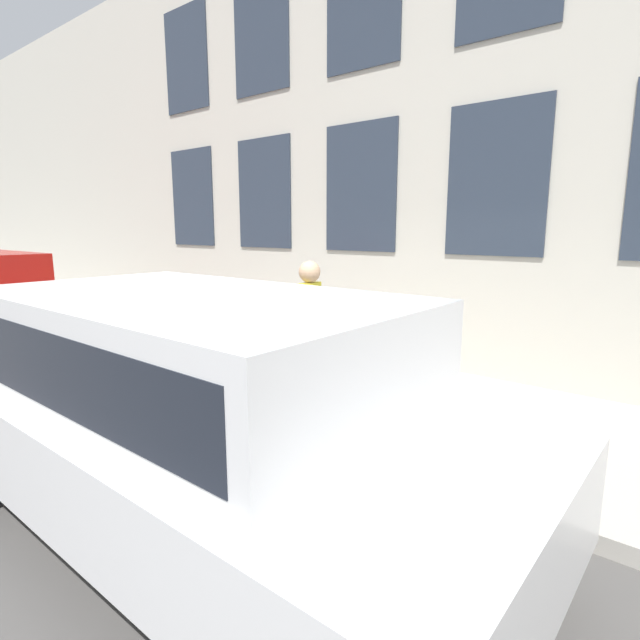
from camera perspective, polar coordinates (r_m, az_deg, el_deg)
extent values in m
plane|color=#514F4C|center=(5.49, -5.18, -13.16)|extent=(80.00, 80.00, 0.00)
cube|color=#B2ADA3|center=(6.56, 4.35, -8.40)|extent=(3.07, 60.00, 0.15)
cube|color=beige|center=(7.79, 12.42, 21.18)|extent=(0.30, 40.00, 7.34)
cube|color=#2D3847|center=(7.09, 19.47, 14.89)|extent=(0.03, 1.32, 1.96)
cube|color=#2D3847|center=(8.09, 4.60, 14.83)|extent=(0.03, 1.32, 1.96)
cube|color=#2D3847|center=(9.48, -6.42, 14.17)|extent=(0.03, 1.32, 1.96)
cube|color=#2D3847|center=(11.10, -14.38, 13.37)|extent=(0.03, 1.32, 1.96)
cube|color=#2D3847|center=(10.02, -6.79, 29.78)|extent=(0.03, 1.32, 1.96)
cube|color=#2D3847|center=(11.57, -15.06, 26.84)|extent=(0.03, 1.32, 1.96)
cylinder|color=gold|center=(5.61, 1.31, -10.72)|extent=(0.36, 0.36, 0.04)
cylinder|color=gold|center=(5.49, 1.33, -7.39)|extent=(0.27, 0.27, 0.72)
sphere|color=#A4891E|center=(5.39, 1.34, -3.73)|extent=(0.28, 0.28, 0.28)
cylinder|color=black|center=(5.37, 1.35, -2.86)|extent=(0.09, 0.09, 0.11)
cylinder|color=gold|center=(5.36, 2.88, -6.88)|extent=(0.09, 0.10, 0.09)
cylinder|color=gold|center=(5.58, -0.16, -6.17)|extent=(0.09, 0.10, 0.09)
cylinder|color=navy|center=(6.19, -1.66, -4.98)|extent=(0.12, 0.12, 0.79)
cylinder|color=navy|center=(6.31, -0.67, -4.67)|extent=(0.12, 0.12, 0.79)
cube|color=yellow|center=(6.10, -1.18, 1.48)|extent=(0.22, 0.15, 0.60)
cylinder|color=yellow|center=(5.98, -2.14, 1.45)|extent=(0.09, 0.09, 0.57)
cylinder|color=yellow|center=(6.21, -0.26, 1.79)|extent=(0.09, 0.09, 0.57)
sphere|color=tan|center=(6.05, -1.20, 5.52)|extent=(0.26, 0.26, 0.26)
cylinder|color=black|center=(5.75, -17.03, -8.32)|extent=(0.24, 0.78, 0.78)
cylinder|color=black|center=(3.74, 13.11, -18.77)|extent=(0.24, 0.78, 0.78)
cube|color=white|center=(3.91, -15.34, -12.22)|extent=(2.07, 5.15, 0.65)
cube|color=white|center=(3.60, -14.67, -2.72)|extent=(1.82, 3.19, 0.72)
cube|color=#1E232D|center=(3.60, -14.67, -2.72)|extent=(1.83, 2.94, 0.46)
cylinder|color=black|center=(8.26, -27.73, -3.55)|extent=(0.24, 0.73, 0.73)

